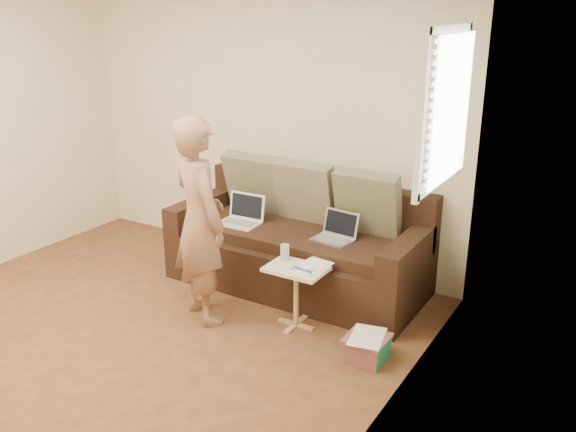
% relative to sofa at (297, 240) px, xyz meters
% --- Properties ---
extents(floor, '(4.50, 4.50, 0.00)m').
position_rel_sofa_xyz_m(floor, '(-0.66, -1.77, -0.42)').
color(floor, '#4F2F1D').
rests_on(floor, ground).
extents(wall_back, '(4.00, 0.00, 4.00)m').
position_rel_sofa_xyz_m(wall_back, '(-0.66, 0.48, 0.87)').
color(wall_back, beige).
rests_on(wall_back, ground).
extents(wall_right, '(0.00, 4.50, 4.50)m').
position_rel_sofa_xyz_m(wall_right, '(1.34, -1.77, 0.87)').
color(wall_right, beige).
rests_on(wall_right, ground).
extents(window_blinds, '(0.12, 0.88, 1.08)m').
position_rel_sofa_xyz_m(window_blinds, '(1.29, -0.27, 1.28)').
color(window_blinds, white).
rests_on(window_blinds, wall_right).
extents(sofa, '(2.20, 0.95, 0.85)m').
position_rel_sofa_xyz_m(sofa, '(0.00, 0.00, 0.00)').
color(sofa, black).
rests_on(sofa, ground).
extents(pillow_left, '(0.55, 0.29, 0.57)m').
position_rel_sofa_xyz_m(pillow_left, '(-0.60, 0.24, 0.37)').
color(pillow_left, '#5F6148').
rests_on(pillow_left, sofa).
extents(pillow_mid, '(0.55, 0.27, 0.57)m').
position_rel_sofa_xyz_m(pillow_mid, '(-0.05, 0.23, 0.37)').
color(pillow_mid, '#69674B').
rests_on(pillow_mid, sofa).
extents(pillow_right, '(0.55, 0.28, 0.57)m').
position_rel_sofa_xyz_m(pillow_right, '(0.55, 0.21, 0.37)').
color(pillow_right, '#5F6148').
rests_on(pillow_right, sofa).
extents(laptop_silver, '(0.34, 0.26, 0.21)m').
position_rel_sofa_xyz_m(laptop_silver, '(0.38, -0.08, 0.10)').
color(laptop_silver, '#B7BABC').
rests_on(laptop_silver, sofa).
extents(laptop_white, '(0.36, 0.27, 0.26)m').
position_rel_sofa_xyz_m(laptop_white, '(-0.51, -0.15, 0.10)').
color(laptop_white, white).
rests_on(laptop_white, sofa).
extents(person, '(0.70, 0.61, 1.60)m').
position_rel_sofa_xyz_m(person, '(-0.34, -0.87, 0.38)').
color(person, '#8D614D').
rests_on(person, ground).
extents(side_table, '(0.44, 0.31, 0.49)m').
position_rel_sofa_xyz_m(side_table, '(0.36, -0.62, -0.18)').
color(side_table, silver).
rests_on(side_table, ground).
extents(drinking_glass, '(0.07, 0.07, 0.12)m').
position_rel_sofa_xyz_m(drinking_glass, '(0.21, -0.54, 0.12)').
color(drinking_glass, silver).
rests_on(drinking_glass, side_table).
extents(scissors, '(0.20, 0.15, 0.02)m').
position_rel_sofa_xyz_m(scissors, '(0.43, -0.65, 0.07)').
color(scissors, silver).
rests_on(scissors, side_table).
extents(paper_on_table, '(0.25, 0.33, 0.00)m').
position_rel_sofa_xyz_m(paper_on_table, '(0.45, -0.54, 0.07)').
color(paper_on_table, white).
rests_on(paper_on_table, side_table).
extents(striped_box, '(0.29, 0.29, 0.18)m').
position_rel_sofa_xyz_m(striped_box, '(1.02, -0.78, -0.34)').
color(striped_box, red).
rests_on(striped_box, ground).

